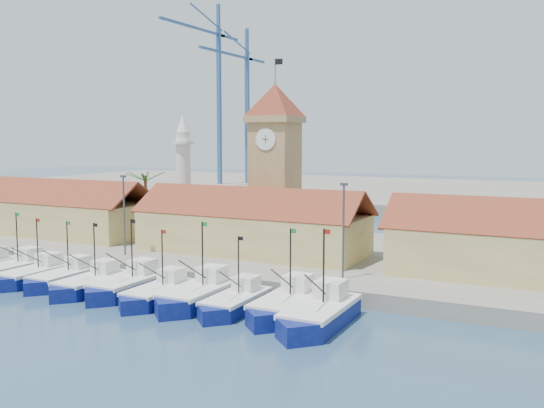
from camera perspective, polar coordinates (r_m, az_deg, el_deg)
The scene contains 21 objects.
ground at distance 54.50m, azimuth -12.07°, elevation -9.51°, with size 400.00×400.00×0.00m, color navy.
quay at distance 74.06m, azimuth -0.40°, elevation -4.58°, with size 140.00×32.00×1.50m, color gray.
terminal at distance 155.01m, azimuth 14.16°, elevation 1.01°, with size 240.00×80.00×2.00m, color gray.
boat_1 at distance 69.86m, azimuth -23.30°, elevation -5.77°, with size 3.47×9.50×7.19m.
boat_2 at distance 66.47m, azimuth -21.64°, elevation -6.32°, with size 3.33×9.11×6.90m.
boat_3 at distance 64.14m, azimuth -19.11°, elevation -6.68°, with size 3.26×8.94×6.76m.
boat_4 at distance 60.75m, azimuth -16.82°, elevation -7.30°, with size 3.36×9.20×6.96m.
boat_5 at distance 58.91m, azimuth -13.54°, elevation -7.57°, with size 3.61×9.88×7.48m.
boat_6 at distance 55.64m, azimuth -10.74°, elevation -8.40°, with size 3.31×9.07×6.87m.
boat_7 at distance 54.17m, azimuth -7.06°, elevation -8.64°, with size 3.74×10.24×7.75m.
boat_8 at distance 52.00m, azimuth -3.60°, elevation -9.36°, with size 3.25×8.91×6.74m.
boat_9 at distance 50.69m, azimuth 1.29°, elevation -9.65°, with size 3.68×10.09×7.63m.
boat_10 at distance 48.14m, azimuth 4.40°, elevation -10.48°, with size 3.87×10.61×8.03m.
hall_left at distance 89.65m, azimuth -20.18°, elevation -0.98°, with size 31.20×10.13×7.61m.
hall_center at distance 70.02m, azimuth -1.89°, elevation -2.53°, with size 27.04×10.13×7.61m.
clock_tower at distance 74.58m, azimuth 0.29°, elevation 4.17°, with size 5.80×5.80×22.70m.
minaret at distance 84.05m, azimuth -8.32°, elevation 2.82°, with size 3.00×3.00×16.30m.
palm_tree at distance 85.70m, azimuth -11.79°, elevation 0.48°, with size 5.60×5.03×8.39m.
lamp_posts at distance 62.56m, azimuth -4.98°, elevation -1.30°, with size 80.70×0.25×9.03m.
crane_blue_far at distance 166.68m, azimuth -5.33°, elevation 11.19°, with size 1.00×35.98×48.32m.
crane_blue_near at distance 168.99m, azimuth -2.61°, elevation 9.97°, with size 1.00×33.58×42.43m.
Camera 1 is at (32.97, -40.84, 14.68)m, focal length 40.00 mm.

